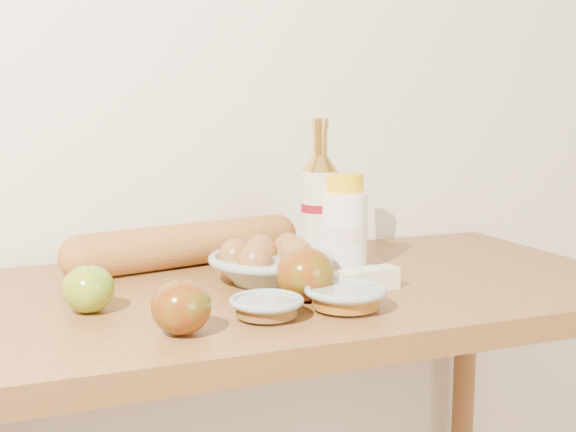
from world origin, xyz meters
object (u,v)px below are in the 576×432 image
object	(u,v)px
table	(281,356)
baguette	(187,245)
egg_bowl	(270,264)
bourbon_bottle	(320,208)
cream_bottle	(343,226)

from	to	relation	value
table	baguette	distance (m)	0.28
egg_bowl	baguette	xyz separation A→B (m)	(-0.10, 0.17, 0.01)
bourbon_bottle	baguette	distance (m)	0.25
bourbon_bottle	egg_bowl	distance (m)	0.15
cream_bottle	egg_bowl	bearing A→B (deg)	-166.41
cream_bottle	egg_bowl	size ratio (longest dim) A/B	0.73
table	baguette	world-z (taller)	baguette
cream_bottle	baguette	world-z (taller)	cream_bottle
bourbon_bottle	table	bearing A→B (deg)	-134.95
table	baguette	size ratio (longest dim) A/B	2.50
table	baguette	bearing A→B (deg)	119.48
bourbon_bottle	baguette	bearing A→B (deg)	159.34
table	egg_bowl	distance (m)	0.16
egg_bowl	baguette	bearing A→B (deg)	121.11
table	egg_bowl	size ratio (longest dim) A/B	5.04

